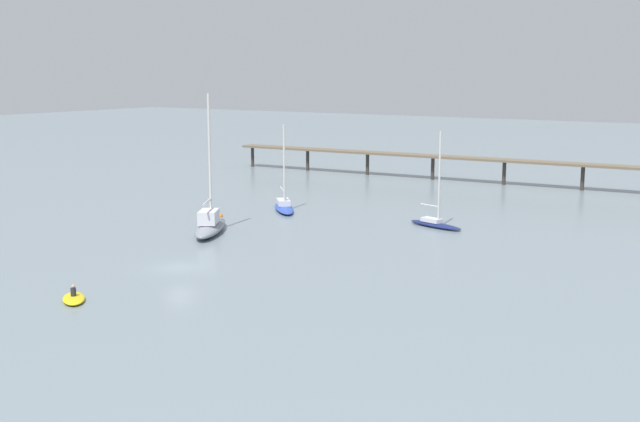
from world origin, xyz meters
name	(u,v)px	position (x,y,z in m)	size (l,w,h in m)	color
ground_plane	(180,268)	(0.00, 0.00, 0.00)	(400.00, 400.00, 0.00)	gray
pier	(562,158)	(12.70, 58.26, 4.01)	(73.96, 6.60, 7.49)	brown
sailboat_blue	(284,205)	(-8.16, 25.47, 0.59)	(6.51, 6.95, 9.46)	#2D4CB7
sailboat_navy	(435,221)	(9.85, 25.80, 0.62)	(6.49, 3.17, 9.45)	navy
sailboat_gray	(210,224)	(-6.82, 11.55, 0.90)	(6.93, 9.59, 13.09)	gray
dinghy_yellow	(74,298)	(0.34, -10.68, 0.20)	(3.38, 3.14, 1.14)	yellow
mooring_buoy_far	(220,216)	(-10.71, 17.62, 0.30)	(0.61, 0.61, 0.61)	orange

